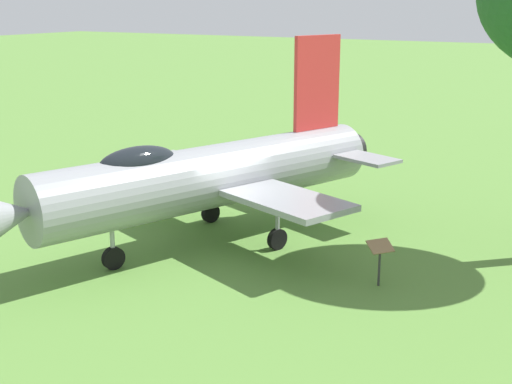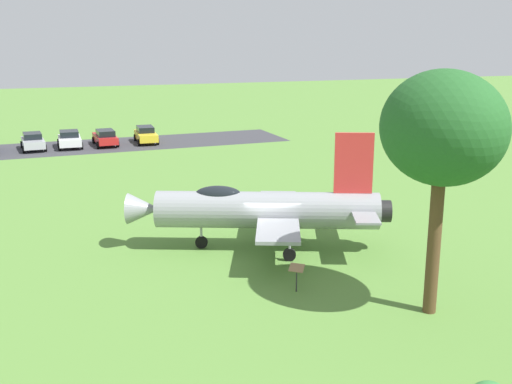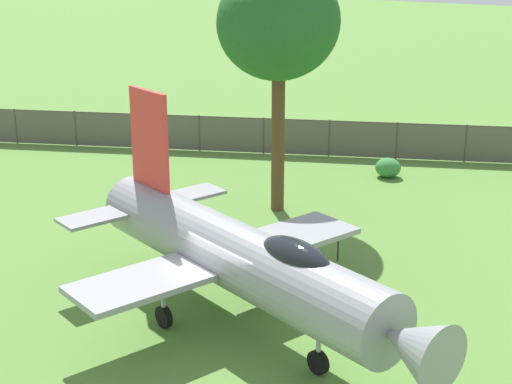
# 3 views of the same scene
# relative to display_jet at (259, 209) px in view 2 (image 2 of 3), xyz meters

# --- Properties ---
(ground_plane) EXTENTS (200.00, 200.00, 0.00)m
(ground_plane) POSITION_rel_display_jet_xyz_m (0.13, 0.35, -2.01)
(ground_plane) COLOR #568438
(parking_strip) EXTENTS (9.94, 44.46, 0.00)m
(parking_strip) POSITION_rel_display_jet_xyz_m (-31.51, -9.17, -2.01)
(parking_strip) COLOR #38383D
(parking_strip) RESTS_ON ground_plane
(display_jet) EXTENTS (8.62, 12.18, 5.70)m
(display_jet) POSITION_rel_display_jet_xyz_m (0.00, 0.00, 0.00)
(display_jet) COLOR gray
(display_jet) RESTS_ON ground_plane
(shade_tree) EXTENTS (4.87, 4.18, 8.98)m
(shade_tree) POSITION_rel_display_jet_xyz_m (8.65, 3.76, 4.86)
(shade_tree) COLOR brown
(shade_tree) RESTS_ON ground_plane
(info_plaque) EXTENTS (0.68, 0.72, 1.14)m
(info_plaque) POSITION_rel_display_jet_xyz_m (5.33, -0.25, -1.16)
(info_plaque) COLOR #333333
(info_plaque) RESTS_ON ground_plane
(parked_car_yellow) EXTENTS (4.38, 2.00, 1.53)m
(parked_car_yellow) POSITION_rel_display_jet_xyz_m (-31.98, -0.42, -1.22)
(parked_car_yellow) COLOR gold
(parked_car_yellow) RESTS_ON ground_plane
(parked_car_red) EXTENTS (4.47, 2.18, 1.49)m
(parked_car_red) POSITION_rel_display_jet_xyz_m (-31.64, -4.23, -1.24)
(parked_car_red) COLOR red
(parked_car_red) RESTS_ON ground_plane
(parked_car_white) EXTENTS (4.03, 2.15, 1.50)m
(parked_car_white) POSITION_rel_display_jet_xyz_m (-31.67, -7.42, -1.24)
(parked_car_white) COLOR silver
(parked_car_white) RESTS_ON ground_plane
(parked_car_silver) EXTENTS (4.21, 2.28, 1.48)m
(parked_car_silver) POSITION_rel_display_jet_xyz_m (-31.53, -10.57, -1.24)
(parked_car_silver) COLOR #B2B5BA
(parked_car_silver) RESTS_ON ground_plane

